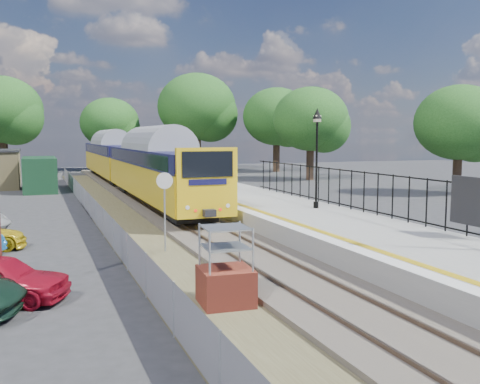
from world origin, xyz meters
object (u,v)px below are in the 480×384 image
brick_plinth (226,268)px  speed_sign (165,198)px  victorian_lamp_north (317,134)px  train (128,160)px

brick_plinth → speed_sign: 6.63m
victorian_lamp_north → speed_sign: 8.63m
train → speed_sign: size_ratio=13.93×
victorian_lamp_north → brick_plinth: victorian_lamp_north is taller
speed_sign → brick_plinth: bearing=-70.6°
speed_sign → victorian_lamp_north: bearing=39.8°
brick_plinth → speed_sign: bearing=90.0°
train → brick_plinth: train is taller
brick_plinth → victorian_lamp_north: bearing=50.5°
train → speed_sign: bearing=-96.1°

